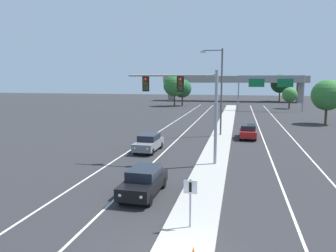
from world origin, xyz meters
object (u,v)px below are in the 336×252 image
tree_far_left_c (174,85)px  car_oncoming_black (144,181)px  median_sign_post (190,196)px  highway_sign_gantry (271,82)px  overhead_signal_mast (188,97)px  tree_far_left_a (182,88)px  tree_far_right_c (280,84)px  car_receding_red (248,131)px  tree_far_right_b (327,95)px  street_lamp_median (220,87)px  car_oncoming_grey (149,143)px  tree_far_right_a (290,95)px

tree_far_left_c → car_oncoming_black: bearing=-80.3°
median_sign_post → car_oncoming_black: median_sign_post is taller
highway_sign_gantry → tree_far_left_c: size_ratio=1.68×
overhead_signal_mast → tree_far_left_a: bearing=100.3°
overhead_signal_mast → tree_far_right_c: bearing=78.7°
car_receding_red → tree_far_left_c: (-16.88, 42.08, 4.36)m
median_sign_post → tree_far_right_b: 41.43m
median_sign_post → street_lamp_median: street_lamp_median is taller
car_oncoming_grey → tree_far_right_b: tree_far_right_b is taller
street_lamp_median → tree_far_right_c: street_lamp_median is taller
car_oncoming_black → car_receding_red: 20.98m
street_lamp_median → car_oncoming_black: 21.70m
tree_far_right_b → tree_far_right_a: size_ratio=1.36×
tree_far_right_a → car_oncoming_grey: bearing=-111.2°
median_sign_post → tree_far_left_c: tree_far_left_c is taller
median_sign_post → tree_far_left_a: bearing=100.2°
car_oncoming_grey → tree_far_left_a: size_ratio=0.67×
median_sign_post → tree_far_left_a: 68.44m
car_receding_red → tree_far_right_b: tree_far_right_b is taller
tree_far_right_c → tree_far_right_a: 26.43m
overhead_signal_mast → highway_sign_gantry: highway_sign_gantry is taller
car_receding_red → tree_far_right_c: (10.90, 67.07, 4.51)m
overhead_signal_mast → tree_far_right_b: overhead_signal_mast is taller
median_sign_post → highway_sign_gantry: size_ratio=0.17×
tree_far_left_c → tree_far_left_a: bearing=37.8°
highway_sign_gantry → tree_far_right_a: bearing=55.3°
median_sign_post → tree_far_right_a: (13.10, 64.60, 1.58)m
tree_far_left_c → tree_far_right_b: bearing=-43.7°
highway_sign_gantry → tree_far_right_c: bearing=80.3°
car_receding_red → highway_sign_gantry: bearing=81.2°
median_sign_post → car_receding_red: median_sign_post is taller
tree_far_right_a → overhead_signal_mast: bearing=-105.7°
car_oncoming_black → tree_far_left_a: 64.16m
median_sign_post → car_oncoming_grey: 16.28m
highway_sign_gantry → tree_far_left_a: highway_sign_gantry is taller
street_lamp_median → tree_far_right_c: size_ratio=1.22×
car_oncoming_grey → tree_far_left_a: 52.71m
street_lamp_median → tree_far_right_a: 42.12m
car_oncoming_black → car_receding_red: same height
highway_sign_gantry → tree_far_left_c: (-22.10, 8.38, -0.99)m
overhead_signal_mast → highway_sign_gantry: (10.16, 46.29, 0.86)m
street_lamp_median → highway_sign_gantry: (8.54, 32.80, 0.37)m
car_oncoming_black → tree_far_left_a: (-8.85, 63.45, 3.55)m
car_oncoming_black → car_oncoming_grey: bearing=104.4°
highway_sign_gantry → median_sign_post: bearing=-98.1°
overhead_signal_mast → tree_far_right_c: (15.85, 79.66, 0.03)m
tree_far_left_a → tree_far_right_a: (25.23, -2.69, -1.20)m
tree_far_right_c → street_lamp_median: bearing=-102.1°
car_receding_red → tree_far_right_a: (10.09, 40.74, 2.34)m
car_receding_red → tree_far_right_b: size_ratio=0.68×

